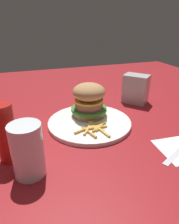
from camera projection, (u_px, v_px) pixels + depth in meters
ground_plane at (95, 127)px, 0.62m from camera, size 1.60×1.60×0.00m
plate at (89, 123)px, 0.63m from camera, size 0.25×0.25×0.01m
sandwich at (88, 100)px, 0.64m from camera, size 0.11×0.11×0.11m
fries_pile at (94, 128)px, 0.58m from camera, size 0.11×0.11×0.01m
drink_glass at (28, 154)px, 0.41m from camera, size 0.07×0.07×0.12m
napkin_dispenser at (136, 89)px, 0.78m from camera, size 0.11×0.10×0.11m
ketchup_bottle at (6, 133)px, 0.45m from camera, size 0.04×0.04×0.14m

